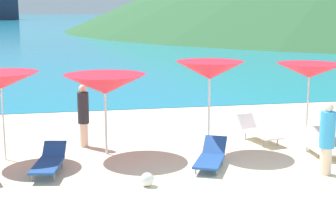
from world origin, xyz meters
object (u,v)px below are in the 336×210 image
object	(u,v)px
umbrella_2	(210,70)
umbrella_3	(309,71)
beachgoer_2	(327,137)
lounge_chair_1	(49,161)
lounge_chair_5	(320,144)
beach_ball	(147,179)
umbrella_1	(105,84)
lounge_chair_3	(258,131)
umbrella_0	(1,81)
lounge_chair_4	(211,156)
beachgoer_0	(83,114)

from	to	relation	value
umbrella_2	umbrella_3	bearing A→B (deg)	11.37
beachgoer_2	lounge_chair_1	bearing A→B (deg)	50.32
umbrella_2	lounge_chair_5	bearing A→B (deg)	-18.65
umbrella_3	beach_ball	distance (m)	6.29
beach_ball	beachgoer_2	bearing A→B (deg)	-0.60
umbrella_1	beachgoer_2	xyz separation A→B (m)	(4.75, -2.65, -0.96)
lounge_chair_5	beach_ball	bearing A→B (deg)	-159.69
lounge_chair_5	umbrella_2	bearing A→B (deg)	164.26
umbrella_2	lounge_chair_1	world-z (taller)	umbrella_2
umbrella_1	lounge_chair_3	xyz separation A→B (m)	(4.33, 0.43, -1.53)
umbrella_1	lounge_chair_1	bearing A→B (deg)	-138.63
umbrella_0	umbrella_3	distance (m)	8.37
umbrella_3	lounge_chair_1	size ratio (longest dim) A/B	1.27
umbrella_1	lounge_chair_4	size ratio (longest dim) A/B	1.26
lounge_chair_5	beachgoer_0	distance (m)	6.33
lounge_chair_4	beach_ball	xyz separation A→B (m)	(-1.71, -1.05, -0.10)
lounge_chair_1	lounge_chair_4	size ratio (longest dim) A/B	0.99
umbrella_0	umbrella_3	bearing A→B (deg)	3.07
lounge_chair_1	beachgoer_0	distance (m)	2.35
umbrella_2	beachgoer_0	world-z (taller)	umbrella_2
lounge_chair_3	beachgoer_0	world-z (taller)	beachgoer_0
lounge_chair_3	beachgoer_0	bearing A→B (deg)	162.52
lounge_chair_1	lounge_chair_5	distance (m)	6.86
beachgoer_0	beachgoer_2	world-z (taller)	beachgoer_0
lounge_chair_4	beach_ball	distance (m)	2.01
umbrella_2	umbrella_1	bearing A→B (deg)	176.14
umbrella_3	lounge_chair_4	world-z (taller)	umbrella_3
umbrella_1	beachgoer_2	world-z (taller)	umbrella_1
lounge_chair_4	beachgoer_0	bearing A→B (deg)	166.44
lounge_chair_4	lounge_chair_5	xyz separation A→B (m)	(3.08, 0.45, 0.01)
umbrella_1	lounge_chair_4	distance (m)	3.25
lounge_chair_1	beachgoer_0	xyz separation A→B (m)	(0.87, 2.09, 0.65)
umbrella_3	beachgoer_2	xyz separation A→B (m)	(-1.08, -3.10, -1.12)
lounge_chair_4	beachgoer_2	distance (m)	2.70
umbrella_3	beachgoer_2	size ratio (longest dim) A/B	1.33
umbrella_3	beachgoer_2	world-z (taller)	umbrella_3
beachgoer_0	lounge_chair_5	bearing A→B (deg)	-43.77
umbrella_0	beachgoer_0	world-z (taller)	umbrella_0
umbrella_0	lounge_chair_3	world-z (taller)	umbrella_0
lounge_chair_1	lounge_chair_3	size ratio (longest dim) A/B	1.03
umbrella_1	umbrella_3	world-z (taller)	umbrella_3
umbrella_2	lounge_chair_3	bearing A→B (deg)	20.62
umbrella_0	lounge_chair_1	size ratio (longest dim) A/B	1.27
lounge_chair_3	beachgoer_0	distance (m)	4.93
lounge_chair_3	beach_ball	size ratio (longest dim) A/B	5.71
umbrella_0	lounge_chair_1	bearing A→B (deg)	-48.34
lounge_chair_4	umbrella_1	bearing A→B (deg)	172.62
umbrella_1	lounge_chair_4	xyz separation A→B (m)	(2.37, -1.55, -1.58)
umbrella_2	lounge_chair_4	bearing A→B (deg)	-103.68
umbrella_2	beachgoer_2	bearing A→B (deg)	-50.26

